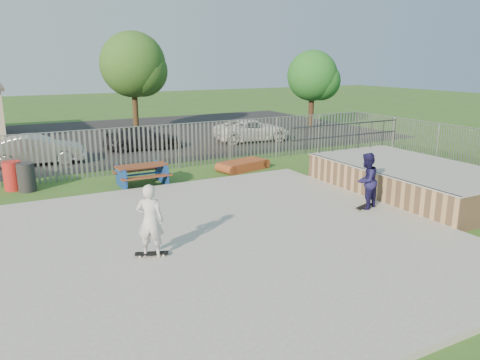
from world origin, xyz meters
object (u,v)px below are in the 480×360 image
car_white (252,130)px  skater_navy (366,181)px  tree_right (312,76)px  funbox (243,165)px  picnic_table (142,175)px  car_dark (143,138)px  trash_bin_grey (26,177)px  skater_white (150,221)px  trash_bin_red (13,176)px  car_silver (36,150)px  tree_mid (133,65)px

car_white → skater_navy: skater_navy is taller
tree_right → funbox: bearing=-138.5°
picnic_table → car_dark: bearing=72.8°
trash_bin_grey → skater_white: skater_white is taller
car_white → skater_navy: (-3.51, -13.48, 0.39)m
tree_right → skater_navy: bearing=-121.3°
car_white → skater_white: bearing=148.5°
trash_bin_red → car_white: bearing=21.4°
picnic_table → funbox: 4.76m
car_silver → car_white: 12.10m
funbox → trash_bin_red: size_ratio=2.03×
tree_mid → trash_bin_red: bearing=-124.0°
car_silver → tree_mid: bearing=-35.8°
tree_right → car_silver: bearing=-168.0°
car_silver → car_white: size_ratio=0.91×
trash_bin_grey → car_white: (12.85, 5.67, 0.13)m
tree_mid → skater_navy: bearing=-85.4°
skater_white → tree_mid: bearing=-73.7°
tree_mid → picnic_table: bearing=-105.1°
trash_bin_grey → car_dark: car_dark is taller
trash_bin_grey → car_white: size_ratio=0.23×
funbox → tree_right: size_ratio=0.41×
skater_navy → tree_right: bearing=-140.3°
tree_right → tree_mid: bearing=161.6°
car_white → car_dark: bearing=92.2°
car_dark → car_white: (6.61, -0.45, 0.03)m
funbox → car_silver: 9.65m
car_dark → tree_right: 13.70m
car_silver → skater_white: (1.36, -12.97, 0.34)m
tree_right → trash_bin_red: bearing=-157.5°
car_white → tree_right: tree_right is taller
picnic_table → car_silver: car_silver is taller
trash_bin_grey → tree_mid: 15.22m
skater_white → trash_bin_grey: bearing=-44.1°
tree_right → skater_navy: size_ratio=3.02×
car_silver → tree_mid: size_ratio=0.64×
car_silver → trash_bin_red: bearing=169.6°
funbox → tree_right: 14.57m
tree_right → picnic_table: bearing=-147.3°
car_silver → car_dark: (5.45, 1.40, -0.08)m
car_white → trash_bin_red: bearing=117.5°
trash_bin_grey → tree_right: tree_right is taller
car_dark → skater_white: skater_white is taller
skater_white → trash_bin_red: bearing=-42.1°
funbox → car_dark: 7.29m
car_dark → skater_white: bearing=170.2°
trash_bin_grey → tree_mid: bearing=58.4°
trash_bin_red → skater_white: skater_white is taller
tree_mid → skater_white: bearing=-105.0°
skater_white → car_dark: bearing=-74.6°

